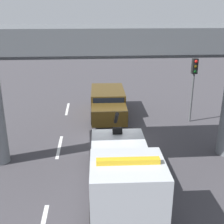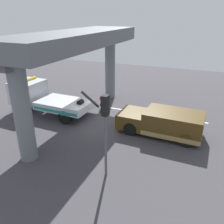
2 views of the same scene
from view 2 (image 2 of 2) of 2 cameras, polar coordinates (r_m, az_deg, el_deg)
ground_plane at (r=16.59m, az=-3.72°, el=-2.54°), size 60.00×40.00×0.10m
lane_stripe_west at (r=17.65m, az=18.33°, el=-1.91°), size 2.60×0.16×0.01m
lane_stripe_mid at (r=18.90m, az=0.06°, el=0.97°), size 2.60×0.16×0.01m
lane_stripe_east at (r=21.79m, az=-14.65°, el=3.24°), size 2.60×0.16×0.01m
tow_truck_white at (r=18.48m, az=-16.50°, el=3.45°), size 7.28×2.56×2.46m
towed_van_green at (r=14.90m, az=12.57°, el=-2.63°), size 5.25×2.33×1.58m
overpass_structure at (r=15.74m, az=-8.61°, el=15.50°), size 3.60×12.80×6.05m
traffic_light_near at (r=10.03m, az=-1.73°, el=-1.67°), size 0.39×0.32×3.96m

